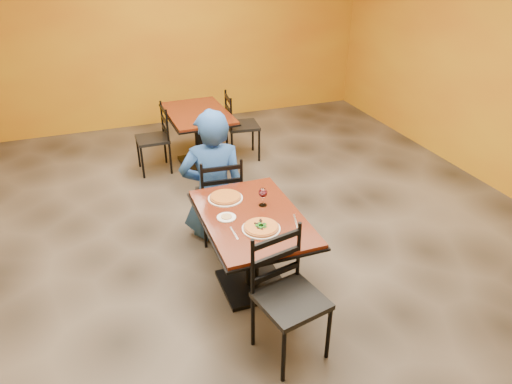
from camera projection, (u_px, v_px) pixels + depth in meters
name	position (u px, v px, depth m)	size (l,w,h in m)	color
floor	(235.00, 255.00, 4.70)	(7.00, 8.00, 0.01)	black
wall_back	(153.00, 31.00, 7.26)	(7.00, 0.01, 3.00)	#C39415
table_main	(252.00, 235.00, 4.02)	(0.83, 1.23, 0.75)	maroon
table_second	(198.00, 126.00, 6.31)	(0.83, 1.20, 0.75)	maroon
chair_main_near	(291.00, 301.00, 3.39)	(0.45, 0.45, 0.99)	black
chair_main_far	(219.00, 196.00, 4.80)	(0.42, 0.42, 0.94)	black
chair_second_left	(152.00, 139.00, 6.17)	(0.40, 0.40, 0.89)	black
chair_second_right	(243.00, 126.00, 6.54)	(0.42, 0.42, 0.94)	black
diner	(212.00, 175.00, 4.73)	(0.67, 0.44, 1.38)	navy
plate_main	(261.00, 229.00, 3.75)	(0.31, 0.31, 0.01)	white
pizza_main	(261.00, 227.00, 3.74)	(0.28, 0.28, 0.02)	maroon
plate_far	(225.00, 198.00, 4.17)	(0.31, 0.31, 0.01)	white
pizza_far	(225.00, 197.00, 4.17)	(0.28, 0.28, 0.02)	orange
side_plate	(226.00, 217.00, 3.89)	(0.16, 0.16, 0.01)	white
dip	(226.00, 217.00, 3.89)	(0.09, 0.09, 0.01)	tan
wine_glass	(263.00, 196.00, 4.04)	(0.08, 0.08, 0.18)	white
fork	(234.00, 233.00, 3.70)	(0.01, 0.19, 0.00)	silver
knife	(296.00, 221.00, 3.85)	(0.01, 0.21, 0.00)	silver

